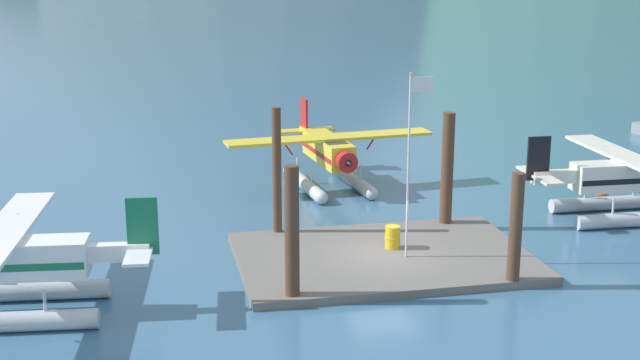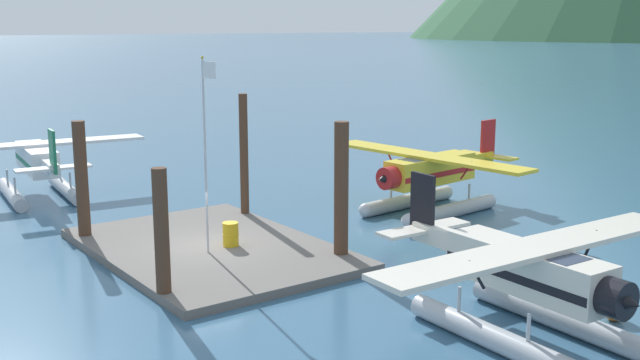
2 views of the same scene
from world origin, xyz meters
TOP-DOWN VIEW (x-y plane):
  - ground_plane at (0.00, 0.00)m, footprint 1200.00×1200.00m
  - dock_platform at (0.00, 0.00)m, footprint 10.99×7.52m
  - piling_near_left at (-4.09, -3.26)m, footprint 0.49×0.49m
  - piling_near_right at (3.67, -3.53)m, footprint 0.45×0.45m
  - piling_far_left at (-3.48, 3.54)m, footprint 0.36×0.36m
  - piling_far_right at (3.67, 3.26)m, footprint 0.51×0.51m
  - flagpole at (0.86, -0.48)m, footprint 0.95×0.10m
  - fuel_drum at (0.53, 0.57)m, footprint 0.62×0.62m
  - mooring_buoy at (12.64, 6.19)m, footprint 0.65×0.65m
  - seaplane_yellow_bow_centre at (0.29, 10.86)m, footprint 10.49×7.96m
  - seaplane_white_port_aft at (-13.03, -2.40)m, footprint 7.95×10.49m
  - seaplane_cream_stbd_fwd at (11.94, 3.12)m, footprint 7.98×10.44m

SIDE VIEW (x-z plane):
  - ground_plane at x=0.00m, z-range 0.00..0.00m
  - dock_platform at x=0.00m, z-range 0.00..0.30m
  - mooring_buoy at x=12.64m, z-range 0.00..0.65m
  - fuel_drum at x=0.53m, z-range 0.30..1.18m
  - seaplane_yellow_bow_centre at x=0.29m, z-range -0.34..3.50m
  - seaplane_white_port_aft at x=-13.03m, z-range -0.34..3.50m
  - seaplane_cream_stbd_fwd at x=11.94m, z-range -0.34..3.50m
  - piling_near_right at x=3.67m, z-range 0.00..4.15m
  - piling_near_left at x=-4.09m, z-range 0.00..4.73m
  - piling_far_right at x=3.67m, z-range 0.00..5.02m
  - piling_far_left at x=-3.48m, z-range 0.00..5.45m
  - flagpole at x=0.86m, z-range 1.08..8.02m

